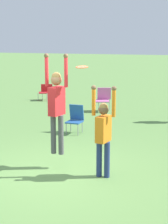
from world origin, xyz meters
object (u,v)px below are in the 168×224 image
Objects in this scene: camping_chair_0 at (45,91)px; camping_chair_1 at (103,98)px; person_defending at (103,130)px; person_jumping at (57,101)px; camping_chair_4 at (75,117)px; frisbee at (82,67)px.

camping_chair_1 reaches higher than camping_chair_0.
person_defending is 10.38m from camping_chair_0.
person_jumping reaches higher than camping_chair_0.
person_jumping reaches higher than camping_chair_1.
camping_chair_4 is at bearing 74.26° from camping_chair_1.
person_defending reaches higher than camping_chair_0.
camping_chair_0 is at bearing -137.71° from person_defending.
camping_chair_0 is (-5.52, 8.77, -0.59)m from person_defending.
camping_chair_0 is 6.51m from camping_chair_4.
person_jumping is 2.87× the size of camping_chair_0.
frisbee reaches higher than camping_chair_0.
camping_chair_4 is at bearing 96.93° from camping_chair_0.
person_defending is at bearing 120.99° from camping_chair_4.
frisbee is at bearing -70.13° from person_jumping.
camping_chair_0 is 3.82m from camping_chair_1.
person_jumping reaches higher than person_defending.
person_jumping reaches higher than camping_chair_4.
frisbee reaches higher than person_defending.
person_defending reaches higher than camping_chair_1.
person_defending is 2.07× the size of camping_chair_1.
person_defending is (1.15, -0.20, -0.52)m from person_jumping.
camping_chair_0 is 0.89× the size of camping_chair_4.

